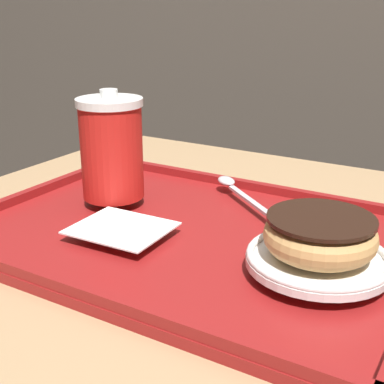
% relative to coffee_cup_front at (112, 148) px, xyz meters
% --- Properties ---
extents(cafe_table, '(0.80, 0.83, 0.73)m').
position_rel_coffee_cup_front_xyz_m(cafe_table, '(0.13, -0.03, -0.27)').
color(cafe_table, tan).
rests_on(cafe_table, ground_plane).
extents(serving_tray, '(0.53, 0.37, 0.02)m').
position_rel_coffee_cup_front_xyz_m(serving_tray, '(0.14, -0.03, -0.08)').
color(serving_tray, maroon).
rests_on(serving_tray, cafe_table).
extents(napkin_paper, '(0.11, 0.10, 0.00)m').
position_rel_coffee_cup_front_xyz_m(napkin_paper, '(0.08, -0.08, -0.07)').
color(napkin_paper, white).
rests_on(napkin_paper, serving_tray).
extents(coffee_cup_front, '(0.09, 0.09, 0.15)m').
position_rel_coffee_cup_front_xyz_m(coffee_cup_front, '(0.00, 0.00, 0.00)').
color(coffee_cup_front, red).
rests_on(coffee_cup_front, serving_tray).
extents(plate_with_chocolate_donut, '(0.14, 0.14, 0.01)m').
position_rel_coffee_cup_front_xyz_m(plate_with_chocolate_donut, '(0.30, -0.06, -0.06)').
color(plate_with_chocolate_donut, white).
rests_on(plate_with_chocolate_donut, serving_tray).
extents(donut_chocolate_glazed, '(0.11, 0.11, 0.04)m').
position_rel_coffee_cup_front_xyz_m(donut_chocolate_glazed, '(0.30, -0.06, -0.03)').
color(donut_chocolate_glazed, tan).
rests_on(donut_chocolate_glazed, plate_with_chocolate_donut).
extents(spoon, '(0.13, 0.11, 0.01)m').
position_rel_coffee_cup_front_xyz_m(spoon, '(0.13, 0.11, -0.06)').
color(spoon, silver).
rests_on(spoon, serving_tray).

